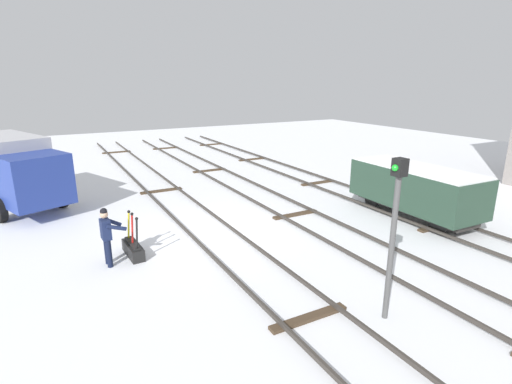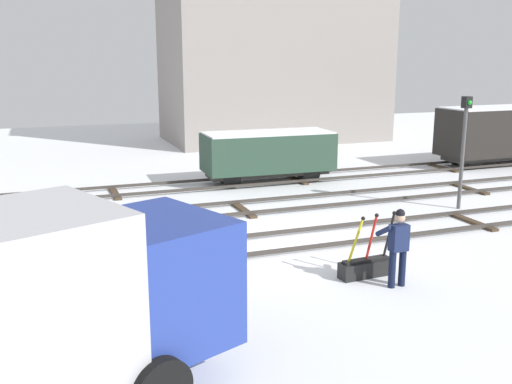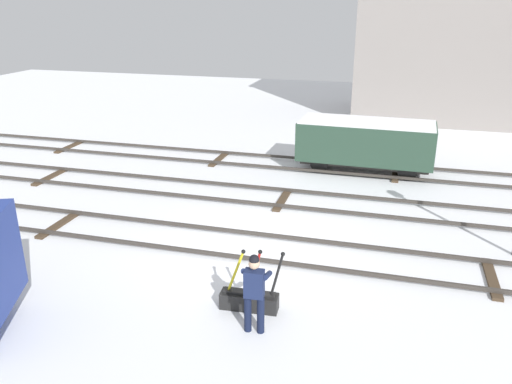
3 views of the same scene
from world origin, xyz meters
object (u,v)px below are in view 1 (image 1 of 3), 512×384
Objects in this scene: rail_worker at (107,233)px; delivery_truck at (13,169)px; switch_lever_frame at (133,248)px; freight_car_near_switch at (415,188)px; signal_post at (394,224)px.

delivery_truck is (-7.35, -2.43, 0.67)m from rail_worker.
freight_car_near_switch is at bearing 77.41° from switch_lever_frame.
delivery_truck is (-7.05, -3.14, 1.38)m from switch_lever_frame.
delivery_truck is 1.73× the size of signal_post.
signal_post reaches higher than rail_worker.
signal_post is at bearing -52.28° from freight_car_near_switch.
signal_post is (5.61, 4.89, 1.25)m from rail_worker.
signal_post is (5.92, 4.18, 1.97)m from switch_lever_frame.
rail_worker is at bearing -95.36° from freight_car_near_switch.
freight_car_near_switch is (8.68, 13.21, -0.46)m from delivery_truck.
rail_worker is 7.55m from signal_post.
rail_worker is 0.28× the size of delivery_truck.
freight_car_near_switch is at bearing 126.07° from signal_post.
switch_lever_frame is at bearing 2.17° from delivery_truck.
switch_lever_frame is at bearing 109.71° from rail_worker.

